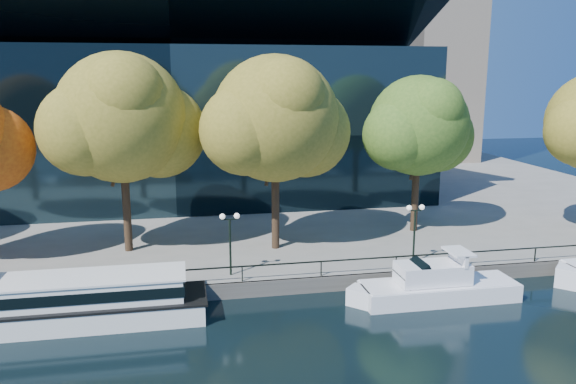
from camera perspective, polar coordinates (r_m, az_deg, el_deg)
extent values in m
plane|color=black|center=(32.51, -3.99, -12.68)|extent=(160.00, 160.00, 0.00)
cube|color=slate|center=(67.24, -7.75, 0.62)|extent=(90.00, 67.00, 1.00)
cube|color=#47443F|center=(35.11, -4.61, -9.89)|extent=(90.00, 0.25, 1.00)
cube|color=black|center=(34.78, -4.69, -7.55)|extent=(88.20, 0.08, 0.08)
cube|color=black|center=(34.95, -4.68, -8.32)|extent=(0.07, 0.07, 0.90)
cube|color=black|center=(61.64, -11.44, 6.52)|extent=(50.00, 24.00, 16.00)
cube|color=black|center=(57.53, -11.87, 15.62)|extent=(50.00, 17.14, 7.86)
cube|color=white|center=(33.89, -21.76, -11.39)|extent=(15.22, 3.70, 1.20)
cube|color=black|center=(33.65, -21.84, -10.42)|extent=(15.53, 3.77, 0.13)
cube|color=white|center=(33.31, -21.00, -9.32)|extent=(11.87, 3.03, 1.30)
cube|color=black|center=(33.29, -21.01, -9.23)|extent=(12.03, 3.11, 0.60)
cube|color=white|center=(33.07, -21.09, -8.17)|extent=(12.18, 3.18, 0.11)
cube|color=white|center=(35.86, 15.06, -9.72)|extent=(9.56, 2.73, 1.09)
cube|color=white|center=(34.13, 7.69, -10.54)|extent=(2.09, 2.09, 1.09)
cube|color=white|center=(35.66, 15.11, -8.88)|extent=(9.37, 2.68, 0.07)
cube|color=white|center=(35.23, 14.46, -7.95)|extent=(4.30, 2.05, 1.18)
cube|color=black|center=(34.71, 12.60, -8.00)|extent=(1.88, 1.97, 1.49)
cube|color=white|center=(35.66, 16.92, -6.38)|extent=(0.23, 2.13, 0.73)
cube|color=white|center=(35.55, 16.95, -5.82)|extent=(1.28, 2.13, 0.14)
cube|color=white|center=(40.89, 27.02, -7.76)|extent=(2.45, 2.45, 1.33)
cylinder|color=black|center=(41.46, -16.13, -0.67)|extent=(0.56, 0.56, 7.66)
cylinder|color=black|center=(41.09, -15.65, 3.52)|extent=(1.21, 1.84, 3.83)
cylinder|color=black|center=(40.72, -16.94, 2.98)|extent=(1.11, 1.26, 3.42)
sphere|color=olive|center=(40.65, -16.59, 7.26)|extent=(9.03, 9.03, 9.03)
sphere|color=olive|center=(41.93, -12.93, 6.03)|extent=(6.77, 6.77, 6.77)
sphere|color=olive|center=(40.10, -19.88, 6.02)|extent=(6.32, 6.32, 6.32)
sphere|color=olive|center=(38.73, -16.31, 9.41)|extent=(5.42, 5.42, 5.42)
cylinder|color=black|center=(40.47, -1.29, -0.57)|extent=(0.56, 0.56, 7.56)
cylinder|color=black|center=(40.22, -0.65, 3.65)|extent=(1.20, 1.82, 3.78)
cylinder|color=black|center=(39.62, -1.81, 3.13)|extent=(1.10, 1.25, 3.38)
sphere|color=olive|center=(39.64, -1.33, 7.46)|extent=(8.92, 8.92, 8.92)
sphere|color=olive|center=(41.52, 1.73, 6.11)|extent=(6.69, 6.69, 6.69)
sphere|color=olive|center=(38.51, -4.39, 6.30)|extent=(6.24, 6.24, 6.24)
sphere|color=olive|center=(37.88, -0.21, 9.62)|extent=(5.35, 5.35, 5.35)
cylinder|color=black|center=(46.30, 12.81, 0.26)|extent=(0.56, 0.56, 6.83)
cylinder|color=black|center=(46.23, 13.43, 3.59)|extent=(1.12, 1.67, 3.43)
cylinder|color=black|center=(45.45, 12.63, 3.18)|extent=(1.03, 1.16, 3.06)
sphere|color=#375A1C|center=(45.57, 13.10, 6.58)|extent=(7.87, 7.87, 7.87)
sphere|color=#375A1C|center=(47.63, 14.87, 5.52)|extent=(5.90, 5.90, 5.90)
sphere|color=#375A1C|center=(44.14, 11.13, 5.73)|extent=(5.51, 5.51, 5.51)
sphere|color=#375A1C|center=(44.20, 14.48, 8.15)|extent=(4.72, 4.72, 4.72)
cylinder|color=black|center=(35.64, -5.88, -5.65)|extent=(0.14, 0.14, 3.60)
cube|color=black|center=(35.13, -5.95, -2.77)|extent=(0.90, 0.06, 0.06)
sphere|color=white|center=(35.05, -6.69, -2.49)|extent=(0.36, 0.36, 0.36)
sphere|color=white|center=(35.12, -5.22, -2.43)|extent=(0.36, 0.36, 0.36)
cylinder|color=black|center=(38.61, 12.69, -4.51)|extent=(0.14, 0.14, 3.60)
cube|color=black|center=(38.14, 12.82, -1.84)|extent=(0.90, 0.06, 0.06)
sphere|color=white|center=(37.91, 12.21, -1.58)|extent=(0.36, 0.36, 0.36)
sphere|color=white|center=(38.27, 13.45, -1.51)|extent=(0.36, 0.36, 0.36)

